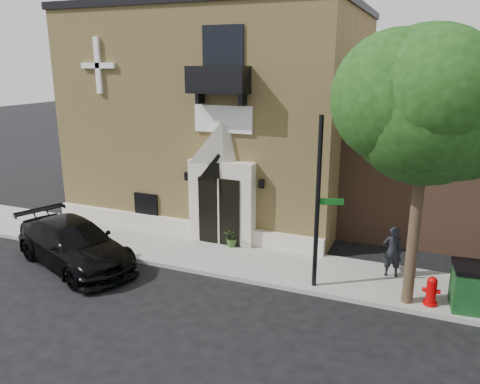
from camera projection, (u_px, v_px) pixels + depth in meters
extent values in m
plane|color=black|center=(215.00, 278.00, 15.56)|extent=(120.00, 120.00, 0.00)
cube|color=gray|center=(259.00, 263.00, 16.51)|extent=(42.00, 3.00, 0.15)
cube|color=tan|center=(229.00, 114.00, 22.60)|extent=(12.00, 10.00, 9.00)
cube|color=black|center=(229.00, 12.00, 21.36)|extent=(12.20, 10.20, 0.30)
cube|color=beige|center=(179.00, 226.00, 19.12)|extent=(12.00, 0.30, 0.60)
cube|color=beige|center=(222.00, 202.00, 17.92)|extent=(2.60, 0.55, 3.20)
pyramid|color=beige|center=(221.00, 141.00, 17.29)|extent=(2.60, 0.55, 1.50)
cube|color=black|center=(219.00, 212.00, 17.74)|extent=(1.70, 0.06, 2.60)
cube|color=beige|center=(218.00, 212.00, 17.70)|extent=(0.06, 0.04, 2.60)
cube|color=white|center=(223.00, 119.00, 17.25)|extent=(2.30, 0.10, 1.00)
cube|color=black|center=(218.00, 92.00, 16.63)|extent=(2.20, 0.90, 0.10)
cube|color=black|center=(213.00, 79.00, 16.13)|extent=(2.20, 0.06, 0.90)
cube|color=black|center=(192.00, 79.00, 16.90)|extent=(0.06, 0.90, 0.90)
cube|color=black|center=(246.00, 79.00, 16.12)|extent=(0.06, 0.90, 0.90)
cube|color=black|center=(223.00, 57.00, 16.69)|extent=(1.60, 0.08, 2.20)
cube|color=white|center=(98.00, 65.00, 18.75)|extent=(0.22, 0.14, 2.20)
cube|color=white|center=(98.00, 65.00, 18.75)|extent=(1.60, 0.14, 0.22)
cube|color=black|center=(146.00, 205.00, 19.58)|extent=(1.10, 0.10, 1.00)
cube|color=orange|center=(147.00, 205.00, 19.61)|extent=(0.85, 0.06, 0.75)
cube|color=black|center=(187.00, 176.00, 18.38)|extent=(0.18, 0.18, 0.32)
cube|color=black|center=(261.00, 184.00, 17.23)|extent=(0.18, 0.18, 0.32)
cylinder|color=#38281C|center=(414.00, 234.00, 13.15)|extent=(0.32, 0.32, 4.20)
sphere|color=#15360E|center=(427.00, 106.00, 12.20)|extent=(4.20, 4.20, 4.20)
sphere|color=#15360E|center=(459.00, 117.00, 12.25)|extent=(3.36, 3.36, 3.36)
sphere|color=#15360E|center=(399.00, 98.00, 12.23)|extent=(3.57, 3.57, 3.57)
sphere|color=#15360E|center=(437.00, 92.00, 11.39)|extent=(3.15, 3.15, 3.15)
imported|color=black|center=(74.00, 244.00, 16.32)|extent=(5.93, 4.07, 1.59)
cylinder|color=black|center=(318.00, 204.00, 14.00)|extent=(0.14, 0.14, 5.33)
cube|color=#115C18|center=(331.00, 202.00, 13.95)|extent=(0.73, 0.27, 0.20)
cube|color=#115C18|center=(317.00, 191.00, 14.30)|extent=(0.27, 0.73, 0.20)
cylinder|color=#B20103|center=(430.00, 303.00, 13.52)|extent=(0.40, 0.40, 0.09)
cylinder|color=#B20103|center=(431.00, 292.00, 13.43)|extent=(0.29, 0.29, 0.61)
sphere|color=#B20103|center=(432.00, 282.00, 13.34)|extent=(0.29, 0.29, 0.29)
cylinder|color=#B20103|center=(431.00, 291.00, 13.41)|extent=(0.50, 0.13, 0.13)
imported|color=#365C25|center=(232.00, 238.00, 17.72)|extent=(0.79, 0.74, 0.72)
imported|color=black|center=(392.00, 251.00, 15.15)|extent=(0.69, 0.52, 1.70)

